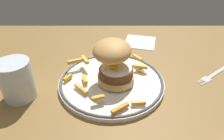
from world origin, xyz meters
TOP-DOWN VIEW (x-y plane):
  - ground_plane at (0.00, 0.00)cm, footprint 110.59×85.46cm
  - dinner_plate at (3.02, -0.14)cm, footprint 28.34×28.34cm
  - burger at (3.64, 0.01)cm, footprint 11.47×12.20cm
  - fries_pile at (1.06, 0.76)cm, footprint 23.14×24.55cm
  - water_glass at (-19.73, -5.09)cm, footprint 7.98×7.98cm
  - fork at (32.44, 3.93)cm, footprint 12.30×9.82cm
  - napkin at (13.82, 25.79)cm, footprint 13.49×13.77cm

SIDE VIEW (x-z plane):
  - ground_plane at x=0.00cm, z-range -4.00..0.00cm
  - fork at x=32.44cm, z-range 0.00..0.36cm
  - napkin at x=13.82cm, z-range 0.00..0.40cm
  - dinner_plate at x=3.02cm, z-range 0.04..1.64cm
  - fries_pile at x=1.06cm, z-range 1.21..4.14cm
  - water_glass at x=-19.73cm, z-range -0.61..9.32cm
  - burger at x=3.64cm, z-range 1.44..12.66cm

